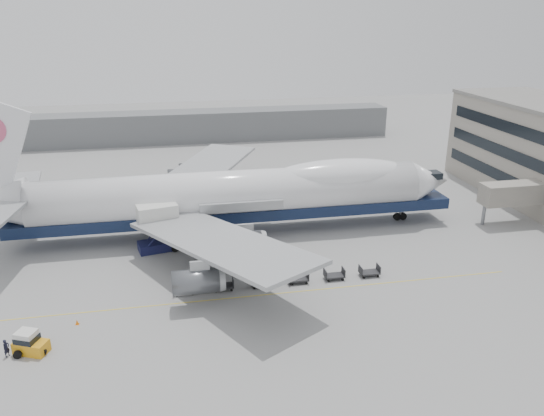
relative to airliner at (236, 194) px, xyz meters
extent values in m
plane|color=gray|center=(-0.64, -12.00, -5.62)|extent=(260.00, 260.00, 0.00)
cube|color=gold|center=(-0.64, -18.00, -5.62)|extent=(60.00, 0.15, 0.01)
cube|color=gray|center=(39.36, -4.00, -1.12)|extent=(9.00, 3.00, 3.00)
cylinder|color=slate|center=(35.36, -4.00, -4.12)|extent=(0.50, 0.50, 3.00)
cube|color=slate|center=(-10.64, 58.00, -2.12)|extent=(110.00, 8.00, 7.00)
cylinder|color=white|center=(-0.64, 0.00, 0.08)|extent=(52.00, 6.40, 6.40)
cube|color=#0E1935|center=(0.36, 0.00, -2.48)|extent=(60.00, 5.76, 1.50)
cone|color=white|center=(28.36, 0.00, 0.08)|extent=(6.00, 6.40, 6.40)
ellipsoid|color=white|center=(14.96, 0.00, 1.84)|extent=(20.67, 5.78, 4.56)
cube|color=#9EA0A3|center=(-3.64, -14.28, -0.52)|extent=(20.35, 26.74, 2.26)
cube|color=#9EA0A3|center=(-3.64, 14.28, -0.52)|extent=(20.35, 26.74, 2.26)
cylinder|color=#595B60|center=(-6.64, 19.00, -2.72)|extent=(4.80, 2.60, 2.60)
cylinder|color=#595B60|center=(-0.64, 10.00, -2.72)|extent=(4.80, 2.60, 2.60)
cylinder|color=#595B60|center=(-0.64, -10.00, -2.72)|extent=(4.80, 2.60, 2.60)
cylinder|color=#595B60|center=(-6.64, -19.00, -2.72)|extent=(4.80, 2.60, 2.60)
cylinder|color=slate|center=(24.36, 0.00, -4.37)|extent=(0.36, 0.36, 2.50)
cylinder|color=black|center=(24.36, 0.00, -5.07)|extent=(1.10, 0.45, 1.10)
cylinder|color=slate|center=(-3.64, -3.00, -4.37)|extent=(0.36, 0.36, 2.50)
cylinder|color=black|center=(-3.64, -3.00, -5.07)|extent=(1.10, 0.45, 1.10)
cylinder|color=slate|center=(-3.64, 3.00, -4.37)|extent=(0.36, 0.36, 2.50)
cylinder|color=black|center=(-3.64, 3.00, -5.07)|extent=(1.10, 0.45, 1.10)
cube|color=#161944|center=(-10.47, -3.82, -5.03)|extent=(5.79, 3.63, 1.18)
cube|color=silver|center=(-10.47, -3.82, -0.62)|extent=(5.41, 3.75, 2.36)
cube|color=#161944|center=(-10.47, -5.01, -2.82)|extent=(3.77, 0.91, 4.23)
cube|color=#161944|center=(-10.47, -2.64, -2.82)|extent=(3.77, 0.91, 4.23)
cube|color=slate|center=(-10.47, -2.10, -0.62)|extent=(2.79, 1.79, 0.15)
cylinder|color=black|center=(-12.40, -4.90, -5.14)|extent=(0.97, 0.38, 0.97)
cylinder|color=black|center=(-12.40, -2.75, -5.14)|extent=(0.97, 0.38, 0.97)
cylinder|color=black|center=(-8.54, -4.90, -5.14)|extent=(0.97, 0.38, 0.97)
cylinder|color=black|center=(-8.54, -2.75, -5.14)|extent=(0.97, 0.38, 0.97)
cube|color=orange|center=(-21.78, -24.17, -5.05)|extent=(3.31, 2.61, 1.15)
cube|color=silver|center=(-22.06, -24.04, -4.01)|extent=(2.12, 2.01, 1.04)
cube|color=black|center=(-22.06, -24.04, -4.21)|extent=(2.25, 2.15, 0.52)
cylinder|color=black|center=(-22.82, -24.85, -5.26)|extent=(0.73, 0.31, 0.73)
cylinder|color=black|center=(-22.82, -23.49, -5.26)|extent=(0.73, 0.31, 0.73)
cylinder|color=black|center=(-20.73, -24.85, -5.26)|extent=(0.73, 0.31, 0.73)
cylinder|color=black|center=(-20.73, -23.49, -5.26)|extent=(0.73, 0.31, 0.73)
imported|color=black|center=(-23.78, -24.37, -4.78)|extent=(0.68, 0.74, 1.69)
cone|color=orange|center=(-18.44, -20.16, -5.36)|extent=(0.35, 0.35, 0.54)
cube|color=orange|center=(-18.44, -20.16, -5.61)|extent=(0.37, 0.37, 0.03)
cube|color=#2D2D30|center=(-7.83, -15.97, -5.17)|extent=(2.30, 1.35, 0.18)
cube|color=#2D2D30|center=(-8.93, -15.97, -4.77)|extent=(0.08, 1.35, 0.90)
cube|color=#2D2D30|center=(-6.73, -15.97, -4.77)|extent=(0.08, 1.35, 0.90)
cylinder|color=black|center=(-8.68, -16.52, -5.47)|extent=(0.30, 0.12, 0.30)
cylinder|color=black|center=(-8.68, -15.42, -5.47)|extent=(0.30, 0.12, 0.30)
cylinder|color=black|center=(-6.98, -16.52, -5.47)|extent=(0.30, 0.12, 0.30)
cylinder|color=black|center=(-6.98, -15.42, -5.47)|extent=(0.30, 0.12, 0.30)
cube|color=#2D2D30|center=(-3.56, -15.97, -5.17)|extent=(2.30, 1.35, 0.18)
cube|color=#2D2D30|center=(-4.66, -15.97, -4.77)|extent=(0.08, 1.35, 0.90)
cube|color=#2D2D30|center=(-2.46, -15.97, -4.77)|extent=(0.08, 1.35, 0.90)
cylinder|color=black|center=(-4.41, -16.52, -5.47)|extent=(0.30, 0.12, 0.30)
cylinder|color=black|center=(-4.41, -15.42, -5.47)|extent=(0.30, 0.12, 0.30)
cylinder|color=black|center=(-2.71, -16.52, -5.47)|extent=(0.30, 0.12, 0.30)
cylinder|color=black|center=(-2.71, -15.42, -5.47)|extent=(0.30, 0.12, 0.30)
cube|color=#2D2D30|center=(0.70, -15.97, -5.17)|extent=(2.30, 1.35, 0.18)
cube|color=#2D2D30|center=(-0.40, -15.97, -4.77)|extent=(0.08, 1.35, 0.90)
cube|color=#2D2D30|center=(1.80, -15.97, -4.77)|extent=(0.08, 1.35, 0.90)
cylinder|color=black|center=(-0.15, -16.52, -5.47)|extent=(0.30, 0.12, 0.30)
cylinder|color=black|center=(-0.15, -15.42, -5.47)|extent=(0.30, 0.12, 0.30)
cylinder|color=black|center=(1.55, -16.52, -5.47)|extent=(0.30, 0.12, 0.30)
cylinder|color=black|center=(1.55, -15.42, -5.47)|extent=(0.30, 0.12, 0.30)
cube|color=#2D2D30|center=(4.97, -15.97, -5.17)|extent=(2.30, 1.35, 0.18)
cube|color=#2D2D30|center=(3.87, -15.97, -4.77)|extent=(0.08, 1.35, 0.90)
cube|color=#2D2D30|center=(6.07, -15.97, -4.77)|extent=(0.08, 1.35, 0.90)
cylinder|color=black|center=(4.12, -16.52, -5.47)|extent=(0.30, 0.12, 0.30)
cylinder|color=black|center=(4.12, -15.42, -5.47)|extent=(0.30, 0.12, 0.30)
cylinder|color=black|center=(5.82, -16.52, -5.47)|extent=(0.30, 0.12, 0.30)
cylinder|color=black|center=(5.82, -15.42, -5.47)|extent=(0.30, 0.12, 0.30)
cube|color=#2D2D30|center=(9.23, -15.97, -5.17)|extent=(2.30, 1.35, 0.18)
cube|color=#2D2D30|center=(8.13, -15.97, -4.77)|extent=(0.08, 1.35, 0.90)
cube|color=#2D2D30|center=(10.33, -15.97, -4.77)|extent=(0.08, 1.35, 0.90)
cylinder|color=black|center=(8.38, -16.52, -5.47)|extent=(0.30, 0.12, 0.30)
cylinder|color=black|center=(8.38, -15.42, -5.47)|extent=(0.30, 0.12, 0.30)
cylinder|color=black|center=(10.08, -16.52, -5.47)|extent=(0.30, 0.12, 0.30)
cylinder|color=black|center=(10.08, -15.42, -5.47)|extent=(0.30, 0.12, 0.30)
cube|color=#2D2D30|center=(13.50, -15.97, -5.17)|extent=(2.30, 1.35, 0.18)
cube|color=#2D2D30|center=(12.40, -15.97, -4.77)|extent=(0.08, 1.35, 0.90)
cube|color=#2D2D30|center=(14.60, -15.97, -4.77)|extent=(0.08, 1.35, 0.90)
cylinder|color=black|center=(12.65, -16.52, -5.47)|extent=(0.30, 0.12, 0.30)
cylinder|color=black|center=(12.65, -15.42, -5.47)|extent=(0.30, 0.12, 0.30)
cylinder|color=black|center=(14.35, -16.52, -5.47)|extent=(0.30, 0.12, 0.30)
cylinder|color=black|center=(14.35, -15.42, -5.47)|extent=(0.30, 0.12, 0.30)
camera|label=1|loc=(-8.23, -67.96, 23.25)|focal=35.00mm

